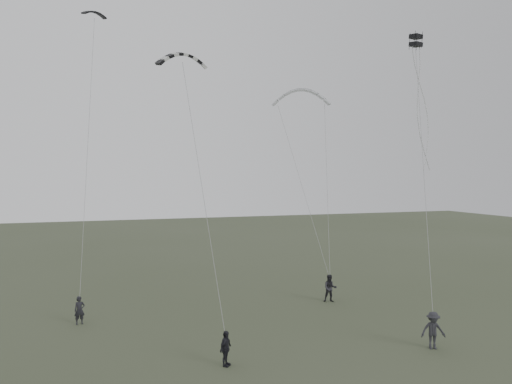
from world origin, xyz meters
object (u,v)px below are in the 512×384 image
object	(u,v)px
flyer_left	(80,310)
kite_box	(416,41)
flyer_center	(226,349)
flyer_far	(433,330)
flyer_right	(330,288)
kite_pale_large	(301,90)
kite_dark_small	(94,12)
kite_striped	(182,54)

from	to	relation	value
flyer_left	kite_box	distance (m)	24.00
flyer_center	flyer_far	world-z (taller)	flyer_far
flyer_right	flyer_far	world-z (taller)	flyer_right
flyer_center	kite_box	size ratio (longest dim) A/B	2.23
flyer_far	kite_pale_large	world-z (taller)	kite_pale_large
flyer_right	flyer_far	bearing A→B (deg)	-66.97
flyer_center	flyer_far	size ratio (longest dim) A/B	0.87
flyer_center	kite_dark_small	xyz separation A→B (m)	(-4.87, 14.98, 18.22)
flyer_right	kite_dark_small	distance (m)	23.91
flyer_left	flyer_far	size ratio (longest dim) A/B	0.87
flyer_left	flyer_center	distance (m)	10.24
flyer_right	kite_pale_large	world-z (taller)	kite_pale_large
kite_box	flyer_far	bearing A→B (deg)	-132.71
flyer_left	flyer_far	world-z (taller)	flyer_far
flyer_right	kite_box	bearing A→B (deg)	-36.24
flyer_center	flyer_left	bearing A→B (deg)	78.19
flyer_left	flyer_right	size ratio (longest dim) A/B	0.87
flyer_center	kite_striped	bearing A→B (deg)	50.34
flyer_center	kite_box	distance (m)	19.70
flyer_left	kite_box	size ratio (longest dim) A/B	2.25
kite_dark_small	kite_striped	world-z (taller)	kite_dark_small
flyer_far	kite_dark_small	size ratio (longest dim) A/B	1.08
flyer_right	kite_striped	distance (m)	16.99
flyer_right	kite_pale_large	distance (m)	15.07
kite_pale_large	kite_striped	xyz separation A→B (m)	(-10.67, -8.88, -0.17)
flyer_left	kite_striped	world-z (taller)	kite_striped
flyer_far	flyer_left	bearing A→B (deg)	167.98
kite_dark_small	flyer_left	bearing A→B (deg)	-127.27
kite_dark_small	flyer_right	bearing A→B (deg)	-53.82
flyer_center	kite_dark_small	bearing A→B (deg)	60.70
flyer_far	kite_dark_small	world-z (taller)	kite_dark_small
kite_dark_small	flyer_center	bearing A→B (deg)	-100.03
kite_dark_small	flyer_far	bearing A→B (deg)	-75.78
flyer_left	flyer_right	bearing A→B (deg)	-10.63
kite_box	flyer_center	bearing A→B (deg)	-178.80
flyer_left	kite_pale_large	xyz separation A→B (m)	(15.87, 6.12, 13.80)
flyer_left	flyer_far	bearing A→B (deg)	-41.10
flyer_center	kite_pale_large	distance (m)	22.32
flyer_right	flyer_center	world-z (taller)	flyer_right
flyer_left	kite_pale_large	bearing A→B (deg)	11.04
kite_dark_small	kite_box	xyz separation A→B (m)	(17.09, -11.24, -3.23)
flyer_center	kite_dark_small	world-z (taller)	kite_dark_small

